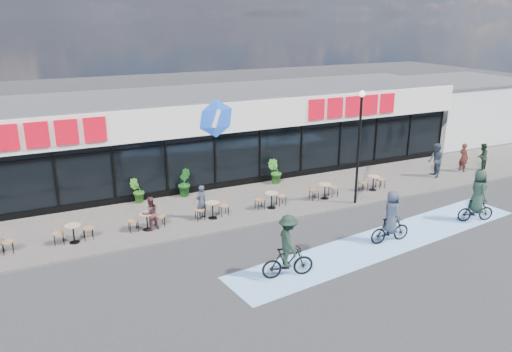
# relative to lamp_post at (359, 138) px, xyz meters

# --- Properties ---
(ground) EXTENTS (120.00, 120.00, 0.00)m
(ground) POSITION_rel_lamp_post_xyz_m (-5.26, -2.30, -3.24)
(ground) COLOR #28282B
(ground) RESTS_ON ground
(sidewalk) EXTENTS (44.00, 5.00, 0.10)m
(sidewalk) POSITION_rel_lamp_post_xyz_m (-5.26, 2.20, -3.19)
(sidewalk) COLOR #5E5853
(sidewalk) RESTS_ON ground
(bike_lane) EXTENTS (14.17, 4.13, 0.01)m
(bike_lane) POSITION_rel_lamp_post_xyz_m (-1.26, -3.80, -3.23)
(bike_lane) COLOR #7FB4F0
(bike_lane) RESTS_ON ground
(building) EXTENTS (30.60, 6.57, 4.75)m
(building) POSITION_rel_lamp_post_xyz_m (-5.26, 7.63, -0.90)
(building) COLOR black
(building) RESTS_ON ground
(neighbour_building) EXTENTS (9.20, 7.20, 4.11)m
(neighbour_building) POSITION_rel_lamp_post_xyz_m (15.24, 8.70, -1.17)
(neighbour_building) COLOR silver
(neighbour_building) RESTS_ON ground
(lamp_post) EXTENTS (0.28, 0.28, 5.29)m
(lamp_post) POSITION_rel_lamp_post_xyz_m (0.00, 0.00, 0.00)
(lamp_post) COLOR black
(lamp_post) RESTS_ON sidewalk
(bistro_set_2) EXTENTS (1.54, 0.62, 0.90)m
(bistro_set_2) POSITION_rel_lamp_post_xyz_m (-12.50, 1.20, -2.68)
(bistro_set_2) COLOR tan
(bistro_set_2) RESTS_ON sidewalk
(bistro_set_3) EXTENTS (1.54, 0.62, 0.90)m
(bistro_set_3) POSITION_rel_lamp_post_xyz_m (-9.62, 1.20, -2.68)
(bistro_set_3) COLOR tan
(bistro_set_3) RESTS_ON sidewalk
(bistro_set_4) EXTENTS (1.54, 0.62, 0.90)m
(bistro_set_4) POSITION_rel_lamp_post_xyz_m (-6.75, 1.20, -2.68)
(bistro_set_4) COLOR tan
(bistro_set_4) RESTS_ON sidewalk
(bistro_set_5) EXTENTS (1.54, 0.62, 0.90)m
(bistro_set_5) POSITION_rel_lamp_post_xyz_m (-3.87, 1.20, -2.68)
(bistro_set_5) COLOR tan
(bistro_set_5) RESTS_ON sidewalk
(bistro_set_6) EXTENTS (1.54, 0.62, 0.90)m
(bistro_set_6) POSITION_rel_lamp_post_xyz_m (-0.99, 1.20, -2.68)
(bistro_set_6) COLOR tan
(bistro_set_6) RESTS_ON sidewalk
(bistro_set_7) EXTENTS (1.54, 0.62, 0.90)m
(bistro_set_7) POSITION_rel_lamp_post_xyz_m (1.88, 1.20, -2.68)
(bistro_set_7) COLOR tan
(bistro_set_7) RESTS_ON sidewalk
(potted_plant_left) EXTENTS (0.67, 0.54, 1.19)m
(potted_plant_left) POSITION_rel_lamp_post_xyz_m (-9.29, 4.40, -2.54)
(potted_plant_left) COLOR #295E1A
(potted_plant_left) RESTS_ON sidewalk
(potted_plant_mid) EXTENTS (0.72, 0.83, 1.34)m
(potted_plant_mid) POSITION_rel_lamp_post_xyz_m (-7.01, 4.40, -2.47)
(potted_plant_mid) COLOR #164E17
(potted_plant_mid) RESTS_ON sidewalk
(potted_plant_right) EXTENTS (0.90, 0.85, 1.29)m
(potted_plant_right) POSITION_rel_lamp_post_xyz_m (-2.13, 4.18, -2.49)
(potted_plant_right) COLOR #27651C
(potted_plant_right) RESTS_ON sidewalk
(patron_left) EXTENTS (0.65, 0.55, 1.51)m
(patron_left) POSITION_rel_lamp_post_xyz_m (-7.17, 1.35, -2.38)
(patron_left) COLOR #2A3241
(patron_left) RESTS_ON sidewalk
(patron_right) EXTENTS (0.79, 0.67, 1.43)m
(patron_right) POSITION_rel_lamp_post_xyz_m (-9.47, 1.07, -2.42)
(patron_right) COLOR #4D272B
(patron_right) RESTS_ON sidewalk
(pedestrian_a) EXTENTS (1.00, 1.11, 1.87)m
(pedestrian_a) POSITION_rel_lamp_post_xyz_m (6.30, 1.44, -2.20)
(pedestrian_a) COLOR #2E3B49
(pedestrian_a) RESTS_ON sidewalk
(pedestrian_b) EXTENTS (0.39, 0.60, 1.63)m
(pedestrian_b) POSITION_rel_lamp_post_xyz_m (8.48, 1.54, -2.32)
(pedestrian_b) COLOR #4A211A
(pedestrian_b) RESTS_ON sidewalk
(pedestrian_c) EXTENTS (0.91, 0.82, 1.54)m
(pedestrian_c) POSITION_rel_lamp_post_xyz_m (9.67, 1.31, -2.36)
(pedestrian_c) COLOR black
(pedestrian_c) RESTS_ON sidewalk
(cyclist_a) EXTENTS (1.77, 0.86, 2.15)m
(cyclist_a) POSITION_rel_lamp_post_xyz_m (-1.19, -3.92, -2.36)
(cyclist_a) COLOR black
(cyclist_a) RESTS_ON ground
(cyclist_b) EXTENTS (1.69, 1.05, 2.32)m
(cyclist_b) POSITION_rel_lamp_post_xyz_m (3.57, -3.81, -2.23)
(cyclist_b) COLOR black
(cyclist_b) RESTS_ON ground
(cyclist_c) EXTENTS (1.90, 1.28, 2.27)m
(cyclist_c) POSITION_rel_lamp_post_xyz_m (-6.15, -4.62, -2.21)
(cyclist_c) COLOR black
(cyclist_c) RESTS_ON ground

